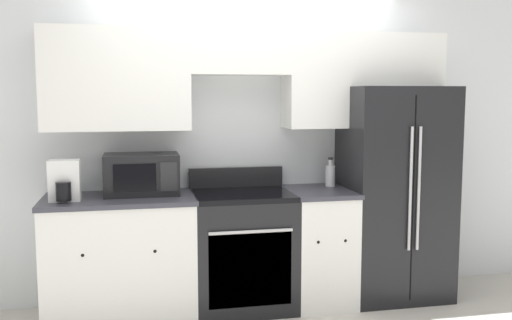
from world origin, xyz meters
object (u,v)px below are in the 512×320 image
Objects in this scene: bottle at (330,175)px; oven_range at (243,249)px; microwave at (142,174)px; refrigerator at (391,191)px.

oven_range is at bearing -169.04° from bottle.
bottle is at bearing 2.42° from microwave.
bottle is at bearing 171.55° from refrigerator.
refrigerator is 0.53m from bottle.
microwave reaches higher than bottle.
refrigerator reaches higher than oven_range.
microwave is (-0.76, 0.08, 0.61)m from oven_range.
refrigerator is 3.13× the size of microwave.
oven_range is 0.95m from bottle.
refrigerator is 2.05m from microwave.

